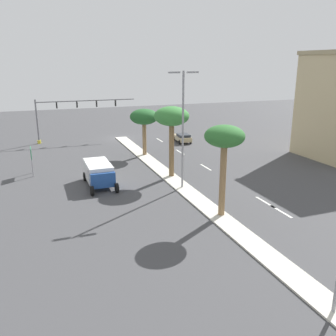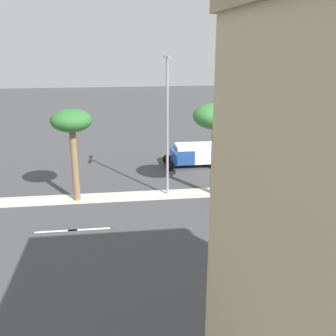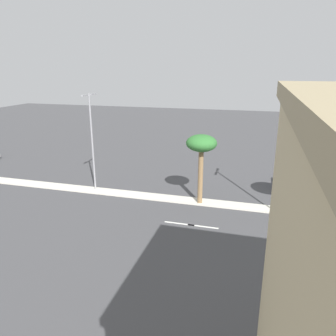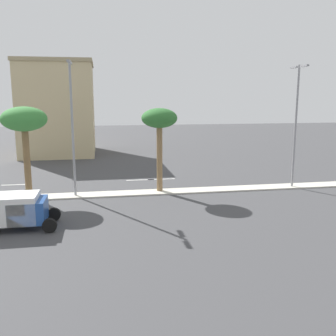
% 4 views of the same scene
% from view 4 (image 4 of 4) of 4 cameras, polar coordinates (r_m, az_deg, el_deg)
% --- Properties ---
extents(ground_plane, '(160.00, 160.00, 0.00)m').
position_cam_4_polar(ground_plane, '(34.27, 5.85, -3.39)').
color(ground_plane, '#424244').
extents(median_curb, '(1.80, 97.25, 0.12)m').
position_cam_4_polar(median_curb, '(38.59, 21.49, -2.40)').
color(median_curb, beige).
rests_on(median_curb, ground).
extents(lane_stripe_leading, '(0.20, 2.80, 0.01)m').
position_cam_4_polar(lane_stripe_leading, '(39.08, -21.82, -2.35)').
color(lane_stripe_leading, silver).
rests_on(lane_stripe_leading, ground).
extents(lane_stripe_front, '(0.20, 2.80, 0.01)m').
position_cam_4_polar(lane_stripe_front, '(38.41, -4.22, -1.81)').
color(lane_stripe_front, silver).
rests_on(lane_stripe_front, ground).
extents(lane_stripe_right, '(0.20, 2.80, 0.01)m').
position_cam_4_polar(lane_stripe_right, '(38.68, -0.99, -1.69)').
color(lane_stripe_right, silver).
rests_on(lane_stripe_right, ground).
extents(commercial_building, '(12.07, 10.28, 13.26)m').
position_cam_4_polar(commercial_building, '(57.74, -16.19, 8.64)').
color(commercial_building, '#C6B284').
rests_on(commercial_building, ground).
extents(palm_tree_trailing, '(3.64, 3.64, 7.43)m').
position_cam_4_polar(palm_tree_trailing, '(32.84, -20.85, 6.56)').
color(palm_tree_trailing, brown).
rests_on(palm_tree_trailing, median_curb).
extents(palm_tree_front, '(3.09, 3.09, 7.24)m').
position_cam_4_polar(palm_tree_front, '(32.70, -1.31, 7.03)').
color(palm_tree_front, olive).
rests_on(palm_tree_front, median_curb).
extents(street_lamp_near, '(2.90, 0.24, 11.03)m').
position_cam_4_polar(street_lamp_near, '(32.02, -14.26, 7.13)').
color(street_lamp_near, gray).
rests_on(street_lamp_near, median_curb).
extents(street_lamp_front, '(2.90, 0.24, 10.94)m').
position_cam_4_polar(street_lamp_front, '(36.22, 18.73, 7.21)').
color(street_lamp_front, gray).
rests_on(street_lamp_front, median_curb).
extents(box_truck, '(2.60, 5.91, 2.23)m').
position_cam_4_polar(box_truck, '(26.14, -22.98, -5.82)').
color(box_truck, '#234C99').
rests_on(box_truck, ground).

